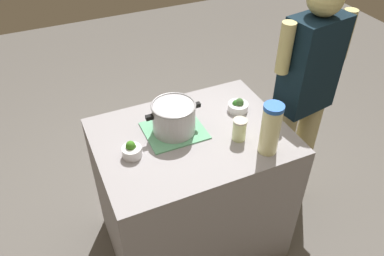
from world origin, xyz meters
The scene contains 9 objects.
ground_plane centered at (0.00, 0.00, 0.00)m, with size 8.00×8.00×0.00m, color #625E5A.
counter_slab centered at (0.00, 0.00, 0.47)m, with size 1.05×0.78×0.94m, color gray.
dish_cloth centered at (-0.08, 0.07, 0.94)m, with size 0.32×0.28×0.01m, color #68B486.
cooking_pot centered at (-0.08, 0.07, 1.03)m, with size 0.31×0.24×0.17m.
lemonade_pitcher centered at (0.31, -0.27, 1.08)m, with size 0.10×0.10×0.29m.
mason_jar centered at (0.22, -0.13, 1.00)m, with size 0.08×0.08×0.13m.
broccoli_bowl_front centered at (-0.35, -0.02, 0.97)m, with size 0.10×0.10×0.09m.
broccoli_bowl_center centered at (0.34, 0.10, 0.97)m, with size 0.12×0.12×0.08m.
person_cook centered at (0.81, 0.08, 0.91)m, with size 0.50×0.25×1.65m.
Camera 1 is at (-0.65, -1.46, 2.28)m, focal length 35.77 mm.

